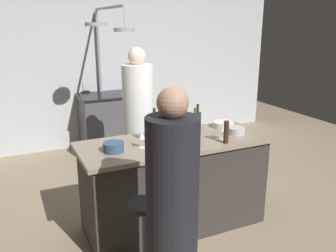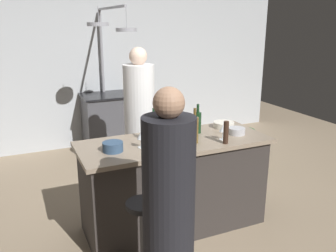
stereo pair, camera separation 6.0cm
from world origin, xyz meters
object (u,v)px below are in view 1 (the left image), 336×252
mixing_bowl_ceramic (223,125)px  bar_stool_left (146,238)px  cutting_board (167,134)px  wine_glass_near_left_guest (142,137)px  chef (139,126)px  mixing_bowl_blue (114,147)px  guest_left (172,218)px  wine_bottle_amber (195,129)px  pepper_mill (226,132)px  wine_glass_near_right_guest (223,129)px  mixing_bowl_steel (236,131)px  wine_bottle_green (154,130)px  stove_range (106,122)px  wine_bottle_red (197,122)px  potted_plant (245,142)px

mixing_bowl_ceramic → bar_stool_left: bearing=-146.5°
cutting_board → wine_glass_near_left_guest: 0.43m
chef → mixing_bowl_blue: bearing=-120.6°
guest_left → wine_bottle_amber: 1.11m
guest_left → pepper_mill: 1.18m
bar_stool_left → wine_glass_near_right_guest: bearing=25.1°
wine_glass_near_right_guest → mixing_bowl_steel: wine_glass_near_right_guest is taller
cutting_board → wine_bottle_amber: 0.36m
wine_bottle_green → wine_glass_near_left_guest: wine_bottle_green is taller
guest_left → stove_range: bearing=81.7°
wine_bottle_amber → mixing_bowl_steel: size_ratio=1.96×
pepper_mill → mixing_bowl_blue: bearing=167.6°
guest_left → mixing_bowl_ceramic: guest_left is taller
bar_stool_left → wine_bottle_red: wine_bottle_red is taller
guest_left → wine_bottle_green: guest_left is taller
mixing_bowl_steel → mixing_bowl_blue: size_ratio=0.94×
wine_glass_near_left_guest → guest_left: bearing=-99.0°
wine_glass_near_right_guest → wine_bottle_red: bearing=111.0°
chef → pepper_mill: 1.31m
wine_bottle_green → wine_bottle_amber: bearing=-21.3°
stove_range → guest_left: (-0.50, -3.44, 0.30)m
chef → wine_bottle_green: (-0.20, -0.96, 0.24)m
guest_left → wine_glass_near_left_guest: (0.15, 0.93, 0.26)m
mixing_bowl_ceramic → mixing_bowl_blue: size_ratio=1.23×
guest_left → potted_plant: size_ratio=3.09×
wine_bottle_red → wine_bottle_amber: bearing=-123.7°
chef → wine_bottle_green: 1.01m
guest_left → potted_plant: 3.05m
mixing_bowl_steel → wine_glass_near_right_guest: bearing=-157.1°
bar_stool_left → mixing_bowl_ceramic: 1.54m
stove_range → mixing_bowl_blue: bearing=-103.6°
pepper_mill → mixing_bowl_ceramic: (0.26, 0.44, -0.07)m
mixing_bowl_steel → mixing_bowl_ceramic: (0.01, 0.24, -0.00)m
chef → wine_bottle_amber: 1.13m
wine_bottle_red → mixing_bowl_blue: size_ratio=1.66×
wine_bottle_amber → wine_glass_near_right_guest: size_ratio=2.24×
potted_plant → wine_glass_near_left_guest: (-2.03, -1.17, 0.71)m
mixing_bowl_steel → potted_plant: bearing=48.8°
wine_bottle_red → mixing_bowl_steel: wine_bottle_red is taller
stove_range → mixing_bowl_ceramic: size_ratio=4.09×
chef → guest_left: bearing=-104.2°
chef → pepper_mill: chef is taller
guest_left → chef: bearing=75.8°
guest_left → wine_glass_near_right_guest: size_ratio=11.00×
bar_stool_left → wine_bottle_red: 1.30m
guest_left → wine_glass_near_left_guest: 0.97m
mixing_bowl_steel → mixing_bowl_ceramic: 0.24m
guest_left → mixing_bowl_steel: bearing=38.7°
bar_stool_left → wine_glass_near_right_guest: (0.97, 0.45, 0.63)m
cutting_board → wine_bottle_red: 0.34m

